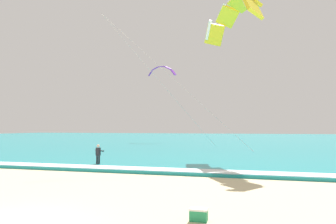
% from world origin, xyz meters
% --- Properties ---
extents(sea, '(200.00, 120.00, 0.20)m').
position_xyz_m(sea, '(0.00, 71.19, 0.10)').
color(sea, teal).
rests_on(sea, ground).
extents(surf_foam, '(200.00, 1.66, 0.04)m').
position_xyz_m(surf_foam, '(0.00, 12.19, 0.22)').
color(surf_foam, white).
rests_on(surf_foam, sea).
extents(surfboard, '(0.72, 1.46, 0.09)m').
position_xyz_m(surfboard, '(-4.34, 14.06, 0.03)').
color(surfboard, '#239EC6').
rests_on(surfboard, ground).
extents(kitesurfer, '(0.59, 0.59, 1.69)m').
position_xyz_m(kitesurfer, '(-4.34, 14.08, 0.94)').
color(kitesurfer, '#232328').
rests_on(kitesurfer, ground).
extents(kite_primary, '(12.50, 8.97, 13.19)m').
position_xyz_m(kite_primary, '(5.71, 19.57, 12.97)').
color(kite_primary, yellow).
extents(kite_distant, '(5.80, 1.49, 2.07)m').
position_xyz_m(kite_distant, '(-10.52, 51.95, 14.50)').
color(kite_distant, purple).
extents(cooler_box, '(0.58, 0.38, 0.40)m').
position_xyz_m(cooler_box, '(5.50, 2.26, 0.20)').
color(cooler_box, '#238E5B').
rests_on(cooler_box, ground).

